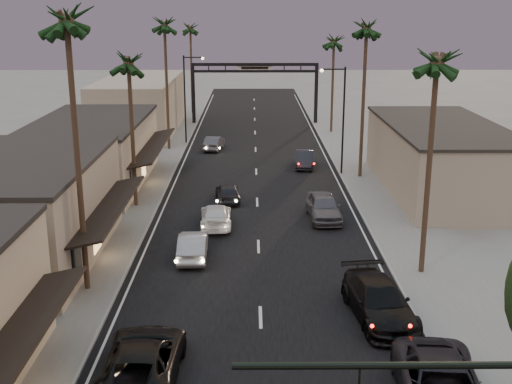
{
  "coord_description": "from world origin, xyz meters",
  "views": [
    {
      "loc": [
        -0.39,
        -7.47,
        13.56
      ],
      "look_at": [
        -0.12,
        31.0,
        2.5
      ],
      "focal_mm": 45.0,
      "sensor_mm": 36.0,
      "label": 1
    }
  ],
  "objects_px": {
    "palm_ld": "(164,21)",
    "palm_far": "(190,25)",
    "palm_rb": "(367,23)",
    "palm_rc": "(334,38)",
    "streetlight_left": "(187,92)",
    "oncoming_pickup": "(142,361)",
    "curbside_black": "(379,301)",
    "arch": "(255,78)",
    "oncoming_silver": "(193,245)",
    "palm_ra": "(438,54)",
    "palm_lb": "(66,12)",
    "streetlight_right": "(340,112)",
    "palm_lc": "(128,56)"
  },
  "relations": [
    {
      "from": "palm_ra",
      "to": "oncoming_pickup",
      "type": "distance_m",
      "value": 19.68
    },
    {
      "from": "streetlight_right",
      "to": "palm_rc",
      "type": "height_order",
      "value": "palm_rc"
    },
    {
      "from": "streetlight_right",
      "to": "palm_ra",
      "type": "distance_m",
      "value": 21.94
    },
    {
      "from": "streetlight_right",
      "to": "palm_lc",
      "type": "xyz_separation_m",
      "value": [
        -15.52,
        -9.0,
        5.14
      ]
    },
    {
      "from": "palm_ld",
      "to": "palm_far",
      "type": "bearing_deg",
      "value": 89.25
    },
    {
      "from": "palm_ra",
      "to": "streetlight_left",
      "type": "bearing_deg",
      "value": 114.54
    },
    {
      "from": "streetlight_left",
      "to": "oncoming_silver",
      "type": "relative_size",
      "value": 2.03
    },
    {
      "from": "palm_rc",
      "to": "palm_far",
      "type": "xyz_separation_m",
      "value": [
        -16.9,
        14.0,
        0.97
      ]
    },
    {
      "from": "oncoming_silver",
      "to": "palm_ld",
      "type": "bearing_deg",
      "value": -81.91
    },
    {
      "from": "streetlight_right",
      "to": "streetlight_left",
      "type": "xyz_separation_m",
      "value": [
        -13.84,
        13.0,
        0.0
      ]
    },
    {
      "from": "streetlight_left",
      "to": "palm_far",
      "type": "bearing_deg",
      "value": 93.95
    },
    {
      "from": "palm_far",
      "to": "curbside_black",
      "type": "height_order",
      "value": "palm_far"
    },
    {
      "from": "oncoming_silver",
      "to": "palm_rc",
      "type": "bearing_deg",
      "value": -109.67
    },
    {
      "from": "arch",
      "to": "palm_rc",
      "type": "xyz_separation_m",
      "value": [
        8.6,
        -6.0,
        4.94
      ]
    },
    {
      "from": "palm_rb",
      "to": "palm_rc",
      "type": "relative_size",
      "value": 1.16
    },
    {
      "from": "palm_ld",
      "to": "palm_lc",
      "type": "bearing_deg",
      "value": -90.0
    },
    {
      "from": "streetlight_left",
      "to": "palm_rb",
      "type": "bearing_deg",
      "value": -42.05
    },
    {
      "from": "arch",
      "to": "palm_ld",
      "type": "xyz_separation_m",
      "value": [
        -8.6,
        -15.0,
        6.88
      ]
    },
    {
      "from": "palm_ld",
      "to": "palm_far",
      "type": "relative_size",
      "value": 1.08
    },
    {
      "from": "palm_ld",
      "to": "palm_rc",
      "type": "height_order",
      "value": "palm_ld"
    },
    {
      "from": "palm_ld",
      "to": "palm_rb",
      "type": "relative_size",
      "value": 1.0
    },
    {
      "from": "oncoming_pickup",
      "to": "oncoming_silver",
      "type": "bearing_deg",
      "value": -93.28
    },
    {
      "from": "palm_lb",
      "to": "oncoming_silver",
      "type": "distance_m",
      "value": 14.24
    },
    {
      "from": "palm_rb",
      "to": "palm_rc",
      "type": "distance_m",
      "value": 20.09
    },
    {
      "from": "palm_far",
      "to": "palm_ld",
      "type": "bearing_deg",
      "value": -90.75
    },
    {
      "from": "palm_rc",
      "to": "oncoming_pickup",
      "type": "height_order",
      "value": "palm_rc"
    },
    {
      "from": "palm_lc",
      "to": "palm_ld",
      "type": "height_order",
      "value": "palm_ld"
    },
    {
      "from": "palm_lc",
      "to": "palm_ra",
      "type": "relative_size",
      "value": 0.92
    },
    {
      "from": "streetlight_right",
      "to": "palm_rc",
      "type": "bearing_deg",
      "value": 84.95
    },
    {
      "from": "palm_ld",
      "to": "palm_ra",
      "type": "relative_size",
      "value": 1.08
    },
    {
      "from": "streetlight_right",
      "to": "palm_ra",
      "type": "relative_size",
      "value": 0.68
    },
    {
      "from": "palm_lb",
      "to": "palm_rc",
      "type": "xyz_separation_m",
      "value": [
        17.2,
        42.0,
        -2.92
      ]
    },
    {
      "from": "arch",
      "to": "oncoming_silver",
      "type": "xyz_separation_m",
      "value": [
        -3.7,
        -43.69,
        -4.8
      ]
    },
    {
      "from": "palm_lc",
      "to": "palm_rb",
      "type": "bearing_deg",
      "value": 24.94
    },
    {
      "from": "palm_lc",
      "to": "oncoming_pickup",
      "type": "xyz_separation_m",
      "value": [
        4.09,
        -22.18,
        -9.61
      ]
    },
    {
      "from": "palm_ld",
      "to": "curbside_black",
      "type": "relative_size",
      "value": 2.4
    },
    {
      "from": "oncoming_pickup",
      "to": "curbside_black",
      "type": "height_order",
      "value": "oncoming_pickup"
    },
    {
      "from": "oncoming_pickup",
      "to": "palm_lc",
      "type": "bearing_deg",
      "value": -79.12
    },
    {
      "from": "palm_rb",
      "to": "oncoming_silver",
      "type": "distance_m",
      "value": 24.51
    },
    {
      "from": "streetlight_left",
      "to": "oncoming_silver",
      "type": "distance_m",
      "value": 32.19
    },
    {
      "from": "arch",
      "to": "palm_ra",
      "type": "bearing_deg",
      "value": -79.41
    },
    {
      "from": "streetlight_right",
      "to": "palm_lb",
      "type": "xyz_separation_m",
      "value": [
        -15.52,
        -23.0,
        8.06
      ]
    },
    {
      "from": "arch",
      "to": "palm_rb",
      "type": "height_order",
      "value": "palm_rb"
    },
    {
      "from": "streetlight_right",
      "to": "curbside_black",
      "type": "height_order",
      "value": "streetlight_right"
    },
    {
      "from": "arch",
      "to": "palm_lb",
      "type": "relative_size",
      "value": 1.0
    },
    {
      "from": "palm_rb",
      "to": "oncoming_pickup",
      "type": "relative_size",
      "value": 2.29
    },
    {
      "from": "palm_rb",
      "to": "arch",
      "type": "bearing_deg",
      "value": 108.3
    },
    {
      "from": "oncoming_silver",
      "to": "streetlight_left",
      "type": "bearing_deg",
      "value": -85.8
    },
    {
      "from": "palm_rb",
      "to": "oncoming_silver",
      "type": "relative_size",
      "value": 3.21
    },
    {
      "from": "arch",
      "to": "curbside_black",
      "type": "bearing_deg",
      "value": -84.03
    }
  ]
}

